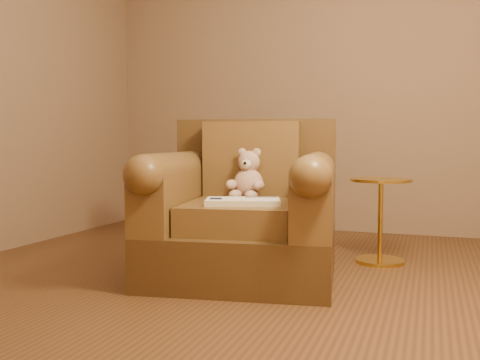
% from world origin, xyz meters
% --- Properties ---
extents(floor, '(4.00, 4.00, 0.00)m').
position_xyz_m(floor, '(0.00, 0.00, 0.00)').
color(floor, brown).
rests_on(floor, ground).
extents(armchair, '(1.25, 1.20, 0.99)m').
position_xyz_m(armchair, '(-0.01, 0.11, 0.38)').
color(armchair, '#4D3519').
rests_on(armchair, floor).
extents(teddy_bear, '(0.24, 0.27, 0.33)m').
position_xyz_m(teddy_bear, '(-0.02, 0.19, 0.60)').
color(teddy_bear, tan).
rests_on(teddy_bear, armchair).
extents(guidebook, '(0.49, 0.38, 0.03)m').
position_xyz_m(guidebook, '(0.06, -0.12, 0.49)').
color(guidebook, beige).
rests_on(guidebook, armchair).
extents(side_table, '(0.42, 0.42, 0.58)m').
position_xyz_m(side_table, '(0.76, 0.74, 0.31)').
color(side_table, gold).
rests_on(side_table, floor).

